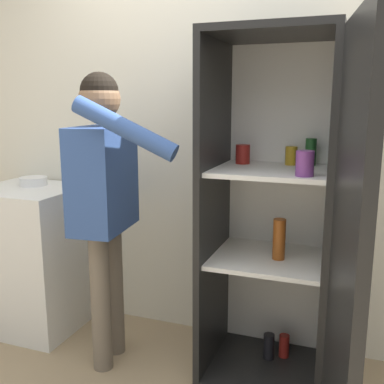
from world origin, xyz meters
The scene contains 5 objects.
wall_back centered at (0.00, 0.98, 1.27)m, with size 7.00×0.06×2.55m.
refrigerator centered at (0.34, 0.54, 0.91)m, with size 0.80×1.23×1.83m.
person centered at (-0.62, 0.43, 1.04)m, with size 0.66×0.57×1.64m.
counter centered at (-1.33, 0.64, 0.47)m, with size 0.65×0.59×0.94m.
bowl centered at (-1.35, 0.72, 0.97)m, with size 0.18×0.18×0.05m.
Camera 1 is at (0.64, -1.65, 1.49)m, focal length 42.00 mm.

